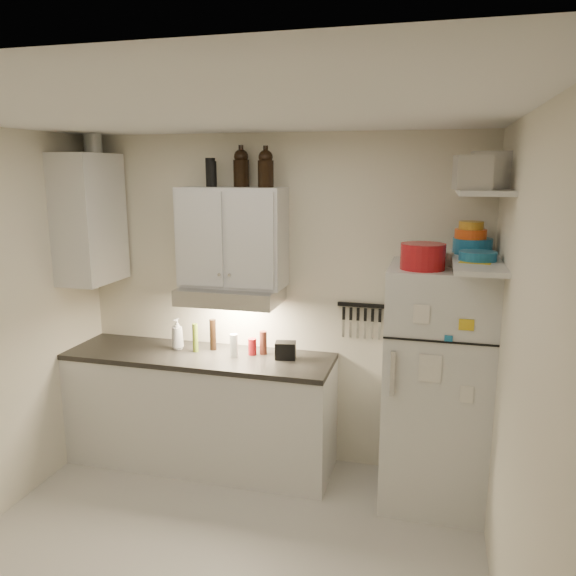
# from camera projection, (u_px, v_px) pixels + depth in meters

# --- Properties ---
(floor) EXTENTS (3.20, 3.00, 0.02)m
(floor) POSITION_uv_depth(u_px,v_px,m) (208.00, 576.00, 3.29)
(floor) COLOR beige
(floor) RESTS_ON ground
(ceiling) EXTENTS (3.20, 3.00, 0.02)m
(ceiling) POSITION_uv_depth(u_px,v_px,m) (192.00, 111.00, 2.75)
(ceiling) COLOR white
(ceiling) RESTS_ON ground
(back_wall) EXTENTS (3.20, 0.02, 2.60)m
(back_wall) POSITION_uv_depth(u_px,v_px,m) (277.00, 302.00, 4.45)
(back_wall) COLOR beige
(back_wall) RESTS_ON ground
(right_wall) EXTENTS (0.02, 3.00, 2.60)m
(right_wall) POSITION_uv_depth(u_px,v_px,m) (520.00, 394.00, 2.62)
(right_wall) COLOR beige
(right_wall) RESTS_ON ground
(base_cabinet) EXTENTS (2.10, 0.60, 0.88)m
(base_cabinet) POSITION_uv_depth(u_px,v_px,m) (201.00, 411.00, 4.47)
(base_cabinet) COLOR silver
(base_cabinet) RESTS_ON floor
(countertop) EXTENTS (2.10, 0.62, 0.04)m
(countertop) POSITION_uv_depth(u_px,v_px,m) (199.00, 356.00, 4.38)
(countertop) COLOR black
(countertop) RESTS_ON base_cabinet
(upper_cabinet) EXTENTS (0.80, 0.33, 0.75)m
(upper_cabinet) POSITION_uv_depth(u_px,v_px,m) (233.00, 237.00, 4.25)
(upper_cabinet) COLOR silver
(upper_cabinet) RESTS_ON back_wall
(side_cabinet) EXTENTS (0.33, 0.55, 1.00)m
(side_cabinet) POSITION_uv_depth(u_px,v_px,m) (90.00, 219.00, 4.38)
(side_cabinet) COLOR silver
(side_cabinet) RESTS_ON left_wall
(range_hood) EXTENTS (0.76, 0.46, 0.12)m
(range_hood) POSITION_uv_depth(u_px,v_px,m) (231.00, 295.00, 4.28)
(range_hood) COLOR silver
(range_hood) RESTS_ON back_wall
(fridge) EXTENTS (0.70, 0.68, 1.70)m
(fridge) POSITION_uv_depth(u_px,v_px,m) (436.00, 386.00, 3.90)
(fridge) COLOR silver
(fridge) RESTS_ON floor
(shelf_hi) EXTENTS (0.30, 0.95, 0.03)m
(shelf_hi) POSITION_uv_depth(u_px,v_px,m) (482.00, 191.00, 3.44)
(shelf_hi) COLOR silver
(shelf_hi) RESTS_ON right_wall
(shelf_lo) EXTENTS (0.30, 0.95, 0.03)m
(shelf_lo) POSITION_uv_depth(u_px,v_px,m) (477.00, 262.00, 3.53)
(shelf_lo) COLOR silver
(shelf_lo) RESTS_ON right_wall
(knife_strip) EXTENTS (0.42, 0.02, 0.03)m
(knife_strip) POSITION_uv_depth(u_px,v_px,m) (365.00, 305.00, 4.25)
(knife_strip) COLOR black
(knife_strip) RESTS_ON back_wall
(dutch_oven) EXTENTS (0.29, 0.29, 0.17)m
(dutch_oven) POSITION_uv_depth(u_px,v_px,m) (423.00, 256.00, 3.60)
(dutch_oven) COLOR #A61318
(dutch_oven) RESTS_ON fridge
(book_stack) EXTENTS (0.22, 0.26, 0.08)m
(book_stack) POSITION_uv_depth(u_px,v_px,m) (476.00, 267.00, 3.46)
(book_stack) COLOR gold
(book_stack) RESTS_ON fridge
(spice_jar) EXTENTS (0.07, 0.07, 0.09)m
(spice_jar) POSITION_uv_depth(u_px,v_px,m) (449.00, 260.00, 3.69)
(spice_jar) COLOR silver
(spice_jar) RESTS_ON fridge
(stock_pot) EXTENTS (0.27, 0.27, 0.18)m
(stock_pot) POSITION_uv_depth(u_px,v_px,m) (491.00, 173.00, 3.68)
(stock_pot) COLOR silver
(stock_pot) RESTS_ON shelf_hi
(tin_a) EXTENTS (0.23, 0.21, 0.22)m
(tin_a) POSITION_uv_depth(u_px,v_px,m) (490.00, 170.00, 3.40)
(tin_a) COLOR #AAAAAD
(tin_a) RESTS_ON shelf_hi
(tin_b) EXTENTS (0.22, 0.22, 0.19)m
(tin_b) POSITION_uv_depth(u_px,v_px,m) (472.00, 172.00, 3.19)
(tin_b) COLOR #AAAAAD
(tin_b) RESTS_ON shelf_hi
(bowl_teal) EXTENTS (0.26, 0.26, 0.10)m
(bowl_teal) POSITION_uv_depth(u_px,v_px,m) (472.00, 246.00, 3.76)
(bowl_teal) COLOR #1C6A9A
(bowl_teal) RESTS_ON shelf_lo
(bowl_orange) EXTENTS (0.21, 0.21, 0.06)m
(bowl_orange) POSITION_uv_depth(u_px,v_px,m) (471.00, 234.00, 3.73)
(bowl_orange) COLOR #F55517
(bowl_orange) RESTS_ON bowl_teal
(bowl_yellow) EXTENTS (0.16, 0.16, 0.05)m
(bowl_yellow) POSITION_uv_depth(u_px,v_px,m) (471.00, 225.00, 3.71)
(bowl_yellow) COLOR gold
(bowl_yellow) RESTS_ON bowl_orange
(plates) EXTENTS (0.28, 0.28, 0.06)m
(plates) POSITION_uv_depth(u_px,v_px,m) (478.00, 256.00, 3.47)
(plates) COLOR #1C6A9A
(plates) RESTS_ON shelf_lo
(growler_a) EXTENTS (0.13, 0.13, 0.28)m
(growler_a) POSITION_uv_depth(u_px,v_px,m) (241.00, 168.00, 4.20)
(growler_a) COLOR black
(growler_a) RESTS_ON upper_cabinet
(growler_b) EXTENTS (0.15, 0.15, 0.28)m
(growler_b) POSITION_uv_depth(u_px,v_px,m) (266.00, 168.00, 4.07)
(growler_b) COLOR black
(growler_b) RESTS_ON upper_cabinet
(thermos_a) EXTENTS (0.09, 0.09, 0.21)m
(thermos_a) POSITION_uv_depth(u_px,v_px,m) (211.00, 172.00, 4.21)
(thermos_a) COLOR black
(thermos_a) RESTS_ON upper_cabinet
(thermos_b) EXTENTS (0.07, 0.07, 0.19)m
(thermos_b) POSITION_uv_depth(u_px,v_px,m) (212.00, 174.00, 4.20)
(thermos_b) COLOR black
(thermos_b) RESTS_ON upper_cabinet
(side_jar) EXTENTS (0.18, 0.18, 0.18)m
(side_jar) POSITION_uv_depth(u_px,v_px,m) (93.00, 142.00, 4.38)
(side_jar) COLOR silver
(side_jar) RESTS_ON side_cabinet
(soap_bottle) EXTENTS (0.12, 0.12, 0.28)m
(soap_bottle) POSITION_uv_depth(u_px,v_px,m) (177.00, 332.00, 4.47)
(soap_bottle) COLOR silver
(soap_bottle) RESTS_ON countertop
(pepper_mill) EXTENTS (0.06, 0.06, 0.18)m
(pepper_mill) POSITION_uv_depth(u_px,v_px,m) (263.00, 343.00, 4.35)
(pepper_mill) COLOR maroon
(pepper_mill) RESTS_ON countertop
(oil_bottle) EXTENTS (0.05, 0.05, 0.23)m
(oil_bottle) POSITION_uv_depth(u_px,v_px,m) (195.00, 338.00, 4.40)
(oil_bottle) COLOR #576E1B
(oil_bottle) RESTS_ON countertop
(vinegar_bottle) EXTENTS (0.06, 0.06, 0.25)m
(vinegar_bottle) POSITION_uv_depth(u_px,v_px,m) (213.00, 335.00, 4.45)
(vinegar_bottle) COLOR black
(vinegar_bottle) RESTS_ON countertop
(clear_bottle) EXTENTS (0.07, 0.07, 0.18)m
(clear_bottle) POSITION_uv_depth(u_px,v_px,m) (234.00, 345.00, 4.29)
(clear_bottle) COLOR silver
(clear_bottle) RESTS_ON countertop
(red_jar) EXTENTS (0.08, 0.08, 0.13)m
(red_jar) POSITION_uv_depth(u_px,v_px,m) (252.00, 347.00, 4.34)
(red_jar) COLOR #A61318
(red_jar) RESTS_ON countertop
(caddy) EXTENTS (0.17, 0.13, 0.13)m
(caddy) POSITION_uv_depth(u_px,v_px,m) (285.00, 350.00, 4.25)
(caddy) COLOR black
(caddy) RESTS_ON countertop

